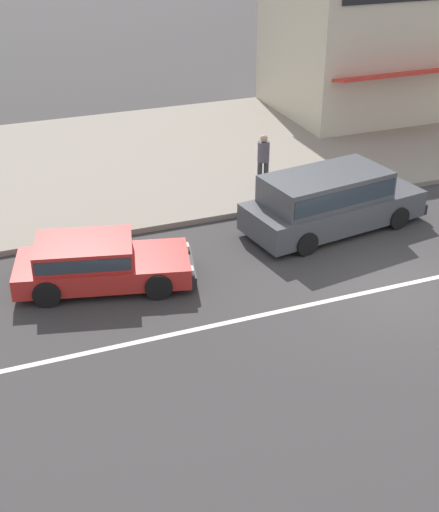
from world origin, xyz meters
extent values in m
plane|color=#383535|center=(0.00, 0.00, 0.00)|extent=(160.00, 160.00, 0.00)
cube|color=silver|center=(0.00, 0.00, 0.00)|extent=(50.40, 0.14, 0.01)
cube|color=gray|center=(0.00, 9.63, 0.07)|extent=(68.00, 10.00, 0.15)
cube|color=#47494F|center=(0.16, 3.17, 0.52)|extent=(4.94, 2.48, 0.70)
cube|color=#47494F|center=(-0.14, 3.12, 1.21)|extent=(3.40, 2.07, 0.70)
cube|color=#28333D|center=(-0.14, 3.12, 1.21)|extent=(3.28, 2.09, 0.45)
cube|color=black|center=(2.54, 3.52, 0.31)|extent=(0.38, 1.76, 0.28)
cube|color=white|center=(2.42, 4.14, 0.67)|extent=(0.11, 0.25, 0.14)
cube|color=white|center=(2.61, 2.90, 0.67)|extent=(0.11, 0.25, 0.14)
cylinder|color=black|center=(1.48, 4.23, 0.30)|extent=(0.63, 0.31, 0.60)
cylinder|color=black|center=(1.73, 2.54, 0.30)|extent=(0.63, 0.31, 0.60)
cylinder|color=black|center=(-1.42, 3.80, 0.30)|extent=(0.63, 0.31, 0.60)
cylinder|color=black|center=(-1.17, 2.10, 0.30)|extent=(0.63, 0.31, 0.60)
cube|color=red|center=(-6.06, 2.48, 0.41)|extent=(4.12, 2.49, 0.48)
cube|color=red|center=(-6.44, 2.57, 0.88)|extent=(2.40, 1.92, 0.46)
cube|color=#28333D|center=(-6.44, 2.57, 0.88)|extent=(2.32, 1.93, 0.29)
cube|color=black|center=(-4.15, 2.01, 0.31)|extent=(0.49, 1.58, 0.28)
cube|color=white|center=(-4.04, 2.57, 0.51)|extent=(0.13, 0.25, 0.14)
cube|color=white|center=(-4.31, 1.47, 0.51)|extent=(0.13, 0.25, 0.14)
cylinder|color=black|center=(-4.72, 2.95, 0.30)|extent=(0.63, 0.36, 0.60)
cylinder|color=black|center=(-5.09, 1.45, 0.30)|extent=(0.63, 0.36, 0.60)
cylinder|color=black|center=(-7.04, 3.51, 0.30)|extent=(0.63, 0.36, 0.60)
cylinder|color=black|center=(-7.40, 2.01, 0.30)|extent=(0.63, 0.36, 0.60)
cylinder|color=#333338|center=(-0.65, 6.04, 0.54)|extent=(0.14, 0.14, 0.78)
cylinder|color=#333338|center=(-0.45, 6.04, 0.54)|extent=(0.14, 0.14, 0.78)
cylinder|color=#514C56|center=(-0.55, 6.04, 1.22)|extent=(0.34, 0.34, 0.58)
sphere|color=tan|center=(-0.55, 6.04, 1.61)|extent=(0.21, 0.21, 0.21)
cube|color=beige|center=(6.00, 11.90, 2.58)|extent=(6.01, 5.49, 4.85)
cube|color=red|center=(6.00, 8.80, 2.20)|extent=(5.40, 0.90, 0.28)
camera|label=1|loc=(-8.63, -11.42, 8.24)|focal=50.00mm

